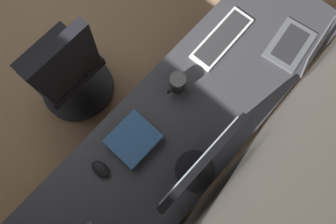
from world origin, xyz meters
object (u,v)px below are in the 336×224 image
Objects in this scene: laptop_left at (300,46)px; coffee_mug at (177,83)px; mouse_main at (101,169)px; book_stack_near at (134,139)px; monitor_primary at (199,165)px; drawer_pedestal at (131,197)px; keyboard_main at (222,38)px; office_chair at (67,71)px.

laptop_left reaches higher than coffee_mug.
book_stack_near is at bearing 174.89° from mouse_main.
drawer_pedestal is at bearing -28.05° from monitor_primary.
book_stack_near is at bearing -18.57° from laptop_left.
book_stack_near is (0.09, -0.33, -0.21)m from monitor_primary.
coffee_mug is (-0.37, -0.03, 0.03)m from book_stack_near.
book_stack_near is (-0.22, 0.02, 0.01)m from mouse_main.
laptop_left is 1.25m from mouse_main.
keyboard_main reaches higher than drawer_pedestal.
drawer_pedestal is 0.43m from mouse_main.
office_chair is at bearing -47.72° from laptop_left.
monitor_primary reaches higher than mouse_main.
book_stack_near is 1.86× the size of coffee_mug.
keyboard_main is 0.44× the size of office_chair.
coffee_mug is (-0.62, -0.18, 0.44)m from drawer_pedestal.
mouse_main is (0.31, -0.35, -0.22)m from monitor_primary.
laptop_left reaches higher than mouse_main.
monitor_primary is 1.15m from office_chair.
mouse_main is 0.45× the size of book_stack_near.
coffee_mug is at bearing -175.71° from book_stack_near.
keyboard_main is (-1.00, -0.18, 0.39)m from drawer_pedestal.
keyboard_main is 0.75m from book_stack_near.
keyboard_main is at bearing -151.65° from monitor_primary.
coffee_mug is at bearing 0.11° from keyboard_main.
office_chair reaches higher than coffee_mug.
mouse_main is at bearing 0.51° from keyboard_main.
monitor_primary is 1.51× the size of laptop_left.
coffee_mug is at bearing -30.15° from laptop_left.
coffee_mug is 0.81m from office_chair.
office_chair is (-0.05, -0.70, -0.30)m from book_stack_near.
monitor_primary reaches higher than drawer_pedestal.
monitor_primary is 1.14× the size of keyboard_main.
monitor_primary is at bearing 28.35° from keyboard_main.
keyboard_main is (-0.66, -0.36, -0.23)m from monitor_primary.
office_chair is (0.70, -0.67, -0.28)m from keyboard_main.
laptop_left reaches higher than book_stack_near.
coffee_mug is (0.39, 0.00, 0.04)m from keyboard_main.
mouse_main is at bearing -16.23° from laptop_left.
book_stack_near is at bearing 2.15° from keyboard_main.
book_stack_near reaches higher than mouse_main.
monitor_primary is 0.52m from mouse_main.
book_stack_near is (0.75, 0.03, 0.02)m from keyboard_main.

